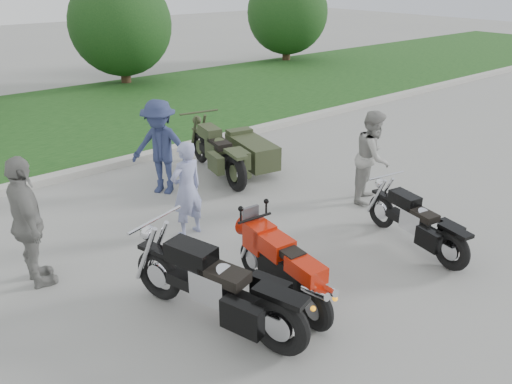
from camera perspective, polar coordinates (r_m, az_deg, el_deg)
ground at (r=6.86m, az=5.03°, el=-11.52°), size 80.00×80.00×0.00m
curb at (r=11.39m, az=-16.30°, el=3.03°), size 60.00×0.30×0.15m
grass_strip at (r=15.15m, az=-22.73°, el=7.26°), size 60.00×8.00×0.14m
tree_mid_right at (r=19.25m, az=-15.24°, el=18.00°), size 3.60×3.60×4.00m
tree_far_right at (r=23.71m, az=3.59°, el=19.75°), size 3.60×3.60×4.00m
sportbike_red at (r=6.41m, az=3.22°, el=-8.54°), size 0.42×1.92×0.91m
cruiser_left at (r=6.03m, az=-3.96°, el=-11.22°), size 0.98×2.51×0.99m
cruiser_right at (r=8.04m, az=18.15°, el=-3.62°), size 0.51×2.06×0.80m
cruiser_sidecar at (r=10.51m, az=-2.00°, el=4.49°), size 1.52×2.53×0.98m
person_stripe at (r=7.97m, az=-7.93°, el=0.28°), size 0.62×0.44×1.59m
person_grey at (r=9.38m, az=13.19°, el=3.96°), size 1.04×0.96×1.71m
person_denim at (r=9.61m, az=-10.86°, el=5.02°), size 1.23×1.35×1.82m
person_back at (r=7.24m, az=-24.60°, el=-3.27°), size 0.53×1.11×1.85m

